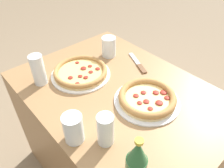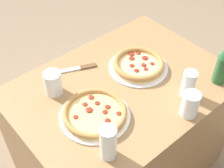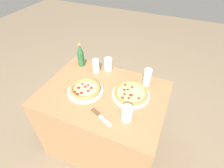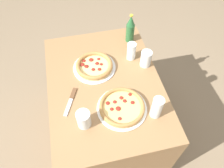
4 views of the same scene
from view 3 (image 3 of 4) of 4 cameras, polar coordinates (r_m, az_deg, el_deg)
The scene contains 10 objects.
ground_plane at distance 1.98m, azimuth -2.19°, elevation -17.75°, with size 8.00×8.00×0.00m, color #847056.
table at distance 1.69m, azimuth -2.50°, elevation -11.52°, with size 1.01×0.74×0.71m.
pizza_pepperoni at distance 1.44m, azimuth -8.73°, elevation -1.69°, with size 0.29×0.29×0.04m.
pizza_veggie at distance 1.39m, azimuth 6.17°, elevation -3.04°, with size 0.30×0.30×0.04m.
glass_cola at distance 1.61m, azimuth -5.21°, elevation 5.70°, with size 0.06×0.06×0.13m.
glass_orange_juice at distance 1.63m, azimuth -1.28°, elevation 6.46°, with size 0.07×0.07×0.12m.
glass_lemonade at distance 1.48m, azimuth 11.43°, elevation 2.09°, with size 0.06×0.06×0.15m.
glass_mango_juice at distance 1.21m, azimuth 4.91°, elevation -9.66°, with size 0.08×0.08×0.11m.
beer_bottle at distance 1.69m, azimuth -10.21°, elevation 9.14°, with size 0.06×0.06×0.23m.
knife at distance 1.25m, azimuth -3.82°, elevation -10.51°, with size 0.20×0.10×0.01m.
Camera 3 is at (-0.47, 0.91, 1.70)m, focal length 28.00 mm.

